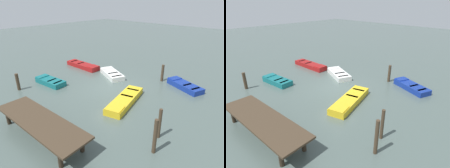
{
  "view_description": "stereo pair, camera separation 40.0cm",
  "coord_description": "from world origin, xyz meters",
  "views": [
    {
      "loc": [
        -9.17,
        9.86,
        6.27
      ],
      "look_at": [
        0.0,
        0.0,
        0.35
      ],
      "focal_mm": 31.12,
      "sensor_mm": 36.0,
      "label": 1
    },
    {
      "loc": [
        -9.46,
        9.58,
        6.27
      ],
      "look_at": [
        0.0,
        0.0,
        0.35
      ],
      "focal_mm": 31.12,
      "sensor_mm": 36.0,
      "label": 2
    }
  ],
  "objects": [
    {
      "name": "mooring_piling_far_right",
      "position": [
        -2.05,
        -3.87,
        0.7
      ],
      "size": [
        0.22,
        0.22,
        1.4
      ],
      "primitive_type": "cylinder",
      "color": "#423323",
      "rests_on": "ground_plane"
    },
    {
      "name": "rowboat_teal",
      "position": [
        4.19,
        2.76,
        0.22
      ],
      "size": [
        2.73,
        1.32,
        0.46
      ],
      "rotation": [
        0.0,
        0.0,
        0.11
      ],
      "color": "#14666B",
      "rests_on": "ground_plane"
    },
    {
      "name": "mooring_piling_far_left",
      "position": [
        -5.96,
        3.7,
        0.86
      ],
      "size": [
        0.17,
        0.17,
        1.73
      ],
      "primitive_type": "cylinder",
      "color": "#423323",
      "rests_on": "ground_plane"
    },
    {
      "name": "mooring_piling_near_right",
      "position": [
        -5.58,
        2.65,
        0.8
      ],
      "size": [
        0.16,
        0.16,
        1.6
      ],
      "primitive_type": "cylinder",
      "color": "#423323",
      "rests_on": "ground_plane"
    },
    {
      "name": "rowboat_blue",
      "position": [
        -4.04,
        -3.78,
        0.22
      ],
      "size": [
        3.01,
        1.99,
        0.46
      ],
      "rotation": [
        0.0,
        0.0,
        5.91
      ],
      "color": "navy",
      "rests_on": "ground_plane"
    },
    {
      "name": "dock_segment",
      "position": [
        -1.31,
        6.51,
        0.84
      ],
      "size": [
        5.86,
        1.95,
        0.95
      ],
      "rotation": [
        0.0,
        0.0,
        0.05
      ],
      "color": "#423323",
      "rests_on": "ground_plane"
    },
    {
      "name": "rowboat_red",
      "position": [
        5.46,
        -1.64,
        0.22
      ],
      "size": [
        3.85,
        1.08,
        0.46
      ],
      "rotation": [
        0.0,
        0.0,
        3.16
      ],
      "color": "maroon",
      "rests_on": "ground_plane"
    },
    {
      "name": "ground_plane",
      "position": [
        0.0,
        0.0,
        0.0
      ],
      "size": [
        80.0,
        80.0,
        0.0
      ],
      "primitive_type": "plane",
      "color": "#4C5B56"
    },
    {
      "name": "rowboat_white",
      "position": [
        1.72,
        -1.84,
        0.22
      ],
      "size": [
        3.03,
        2.19,
        0.46
      ],
      "rotation": [
        0.0,
        0.0,
        5.88
      ],
      "color": "silver",
      "rests_on": "ground_plane"
    },
    {
      "name": "rowboat_yellow",
      "position": [
        -2.19,
        1.13,
        0.22
      ],
      "size": [
        2.12,
        4.08,
        0.46
      ],
      "rotation": [
        0.0,
        0.0,
        1.85
      ],
      "color": "gold",
      "rests_on": "ground_plane"
    },
    {
      "name": "mooring_piling_center",
      "position": [
        4.92,
        4.96,
        0.64
      ],
      "size": [
        0.23,
        0.23,
        1.28
      ],
      "primitive_type": "cylinder",
      "color": "#423323",
      "rests_on": "ground_plane"
    }
  ]
}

